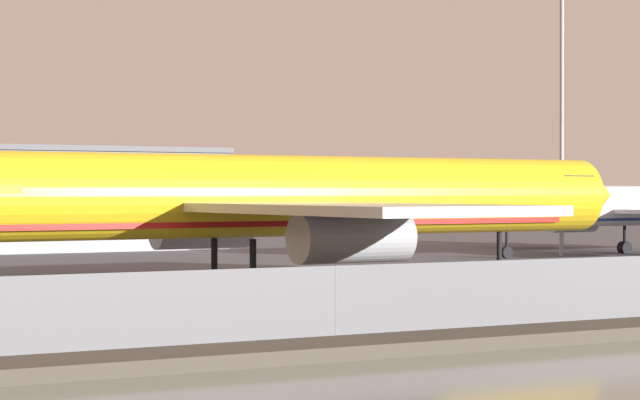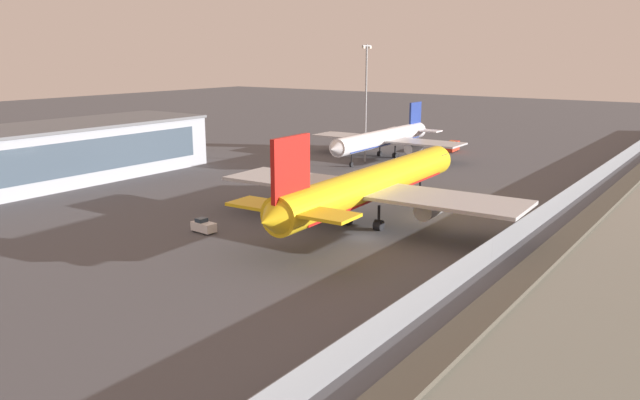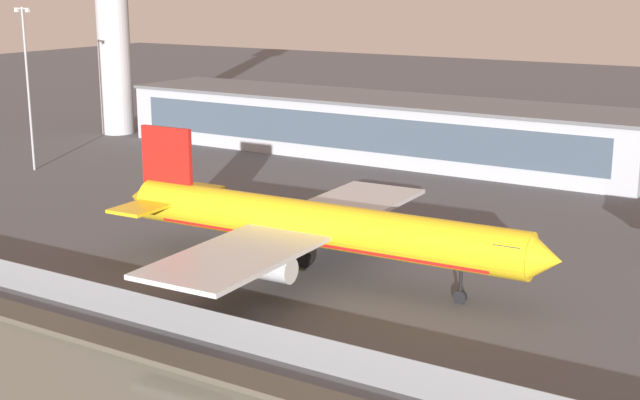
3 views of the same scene
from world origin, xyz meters
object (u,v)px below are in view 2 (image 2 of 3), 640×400
Objects in this scene: cargo_jet_yellow at (372,185)px; passenger_jet_white at (384,139)px; ops_van at (452,146)px; apron_light_mast_apron_west at (366,98)px; baggage_tug at (204,226)px.

passenger_jet_white is at bearing 27.89° from cargo_jet_yellow.
cargo_jet_yellow is 1.22× the size of passenger_jet_white.
ops_van is 0.23× the size of apron_light_mast_apron_west.
baggage_tug is at bearing 136.51° from cargo_jet_yellow.
ops_van is at bearing 0.98° from baggage_tug.
apron_light_mast_apron_west is at bearing 10.53° from baggage_tug.
apron_light_mast_apron_west is at bearing 32.22° from cargo_jet_yellow.
cargo_jet_yellow is 48.14m from apron_light_mast_apron_west.
passenger_jet_white is 10.92m from apron_light_mast_apron_west.
cargo_jet_yellow is 14.49× the size of baggage_tug.
ops_van is at bearing 14.48° from cargo_jet_yellow.
cargo_jet_yellow is at bearing -147.78° from apron_light_mast_apron_west.
passenger_jet_white is 11.86× the size of baggage_tug.
apron_light_mast_apron_west is at bearing 158.37° from ops_van.
baggage_tug is 0.61× the size of ops_van.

